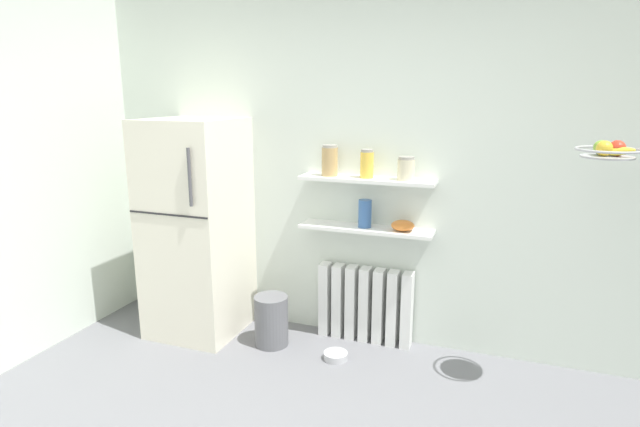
% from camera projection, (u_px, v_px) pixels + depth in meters
% --- Properties ---
extents(back_wall, '(7.04, 0.10, 2.60)m').
position_uv_depth(back_wall, '(376.00, 170.00, 3.75)').
color(back_wall, silver).
rests_on(back_wall, ground_plane).
extents(refrigerator, '(0.66, 0.71, 1.67)m').
position_uv_depth(refrigerator, '(197.00, 228.00, 3.94)').
color(refrigerator, silver).
rests_on(refrigerator, ground_plane).
extents(radiator, '(0.72, 0.12, 0.58)m').
position_uv_depth(radiator, '(365.00, 304.00, 3.87)').
color(radiator, white).
rests_on(radiator, ground_plane).
extents(wall_shelf_lower, '(0.97, 0.22, 0.02)m').
position_uv_depth(wall_shelf_lower, '(366.00, 229.00, 3.70)').
color(wall_shelf_lower, white).
extents(wall_shelf_upper, '(0.97, 0.22, 0.02)m').
position_uv_depth(wall_shelf_upper, '(367.00, 180.00, 3.62)').
color(wall_shelf_upper, white).
extents(storage_jar_0, '(0.12, 0.12, 0.22)m').
position_uv_depth(storage_jar_0, '(330.00, 161.00, 3.69)').
color(storage_jar_0, tan).
rests_on(storage_jar_0, wall_shelf_upper).
extents(storage_jar_1, '(0.10, 0.10, 0.20)m').
position_uv_depth(storage_jar_1, '(367.00, 164.00, 3.59)').
color(storage_jar_1, yellow).
rests_on(storage_jar_1, wall_shelf_upper).
extents(storage_jar_2, '(0.12, 0.12, 0.16)m').
position_uv_depth(storage_jar_2, '(406.00, 169.00, 3.51)').
color(storage_jar_2, beige).
rests_on(storage_jar_2, wall_shelf_upper).
extents(vase, '(0.10, 0.10, 0.20)m').
position_uv_depth(vase, '(365.00, 214.00, 3.68)').
color(vase, '#38609E').
rests_on(vase, wall_shelf_lower).
extents(shelf_bowl, '(0.16, 0.16, 0.07)m').
position_uv_depth(shelf_bowl, '(403.00, 225.00, 3.60)').
color(shelf_bowl, orange).
rests_on(shelf_bowl, wall_shelf_lower).
extents(trash_bin, '(0.25, 0.25, 0.38)m').
position_uv_depth(trash_bin, '(271.00, 320.00, 3.82)').
color(trash_bin, slate).
rests_on(trash_bin, ground_plane).
extents(pet_food_bowl, '(0.17, 0.17, 0.05)m').
position_uv_depth(pet_food_bowl, '(336.00, 356.00, 3.64)').
color(pet_food_bowl, '#B7B7BC').
rests_on(pet_food_bowl, ground_plane).
extents(hanging_fruit_basket, '(0.33, 0.33, 0.10)m').
position_uv_depth(hanging_fruit_basket, '(609.00, 150.00, 2.77)').
color(hanging_fruit_basket, '#B2B2B7').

